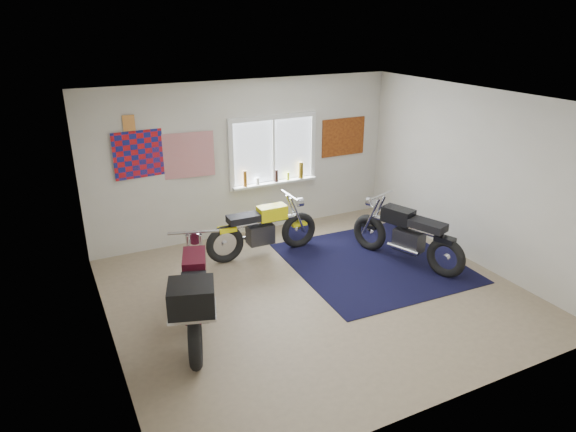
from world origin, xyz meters
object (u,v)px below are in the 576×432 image
navy_rug (374,262)px  maroon_tourer (195,295)px  black_chrome_bike (407,236)px  yellow_triumph (262,230)px

navy_rug → maroon_tourer: maroon_tourer is taller
black_chrome_bike → navy_rug: bearing=46.9°
black_chrome_bike → maroon_tourer: bearing=78.1°
navy_rug → black_chrome_bike: 0.67m
navy_rug → maroon_tourer: (-3.10, -0.69, 0.57)m
yellow_triumph → navy_rug: bearing=-36.2°
yellow_triumph → maroon_tourer: 2.42m
navy_rug → black_chrome_bike: black_chrome_bike is taller
black_chrome_bike → maroon_tourer: 3.59m
navy_rug → yellow_triumph: bearing=143.5°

